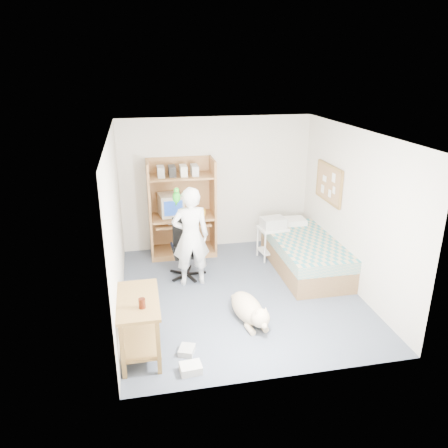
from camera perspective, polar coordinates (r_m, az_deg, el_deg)
name	(u,v)px	position (r m, az deg, el deg)	size (l,w,h in m)	color
floor	(240,293)	(6.95, 2.08, -9.01)	(4.00, 4.00, 0.00)	#4C5668
wall_back	(216,184)	(8.30, -1.01, 5.29)	(3.60, 0.02, 2.50)	beige
wall_right	(354,211)	(7.06, 16.59, 1.69)	(0.02, 4.00, 2.50)	beige
wall_left	(116,227)	(6.28, -13.96, -0.36)	(0.02, 4.00, 2.50)	beige
ceiling	(242,133)	(6.13, 2.38, 11.83)	(3.60, 4.00, 0.02)	white
computer_hutch	(182,212)	(8.09, -5.54, 1.59)	(1.20, 0.63, 1.80)	brown
bed	(305,254)	(7.72, 10.49, -3.86)	(1.02, 2.02, 0.66)	brown
side_desk	(139,318)	(5.52, -11.02, -11.93)	(0.50, 1.00, 0.75)	brown
corkboard	(329,183)	(7.76, 13.54, 5.17)	(0.04, 0.94, 0.66)	#8F6140
office_chair	(186,256)	(7.39, -4.97, -4.17)	(0.55, 0.55, 0.98)	black
person	(191,237)	(6.93, -4.37, -1.66)	(0.59, 0.39, 1.63)	white
parrot	(176,196)	(6.70, -6.23, 3.63)	(0.12, 0.21, 0.33)	#1A9515
dog	(249,309)	(6.19, 3.28, -11.05)	(0.48, 1.12, 0.42)	beige
printer_cart	(272,238)	(8.03, 6.34, -1.77)	(0.55, 0.46, 0.60)	silver
printer	(273,223)	(7.93, 6.42, 0.19)	(0.42, 0.32, 0.18)	#B5B5B0
crt_monitor	(171,205)	(8.03, -6.96, 2.52)	(0.47, 0.49, 0.40)	beige
keyboard	(181,223)	(7.98, -5.66, 0.19)	(0.45, 0.16, 0.03)	beige
pencil_cup	(203,212)	(8.05, -2.73, 1.57)	(0.08, 0.08, 0.12)	gold
drink_glass	(142,303)	(5.17, -10.66, -10.15)	(0.08, 0.08, 0.12)	#3B1409
floor_box_a	(191,368)	(5.38, -4.36, -18.28)	(0.25, 0.20, 0.10)	silver
floor_box_b	(187,350)	(5.67, -4.88, -16.12)	(0.18, 0.22, 0.08)	#B6B6B1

